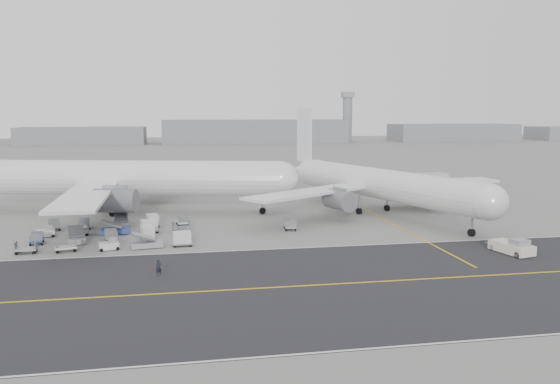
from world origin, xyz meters
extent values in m
plane|color=gray|center=(0.00, 0.00, 0.00)|extent=(700.00, 700.00, 0.00)
cube|color=#29292B|center=(5.00, -18.00, 0.01)|extent=(220.00, 32.00, 0.02)
cube|color=gold|center=(5.00, -18.00, 0.03)|extent=(220.00, 0.30, 0.01)
cube|color=silver|center=(5.00, -2.20, 0.03)|extent=(220.00, 0.25, 0.01)
cube|color=silver|center=(5.00, -33.80, 0.03)|extent=(220.00, 0.25, 0.01)
cube|color=gold|center=(30.00, 5.00, 0.02)|extent=(0.30, 40.00, 0.01)
cylinder|color=gray|center=(100.00, 265.00, 14.00)|extent=(6.00, 6.00, 28.00)
cube|color=#9F9FA4|center=(100.00, 265.00, 29.50)|extent=(7.00, 7.00, 3.50)
cylinder|color=white|center=(-12.73, 28.58, 6.37)|extent=(54.27, 18.15, 6.22)
sphere|color=white|center=(13.72, 22.54, 6.37)|extent=(6.09, 6.09, 6.09)
cube|color=white|center=(-17.66, 12.91, 5.60)|extent=(7.20, 29.89, 0.45)
cube|color=white|center=(-10.37, 44.84, 5.60)|extent=(19.36, 29.55, 0.45)
cylinder|color=slate|center=(-13.94, 17.32, 4.04)|extent=(7.31, 5.23, 3.86)
cylinder|color=slate|center=(-8.93, 39.25, 4.04)|extent=(7.31, 5.23, 3.86)
cylinder|color=black|center=(10.49, 23.27, 0.59)|extent=(1.26, 0.75, 1.17)
cylinder|color=black|center=(-15.49, 25.38, 0.59)|extent=(1.26, 0.75, 1.17)
cylinder|color=black|center=(-13.83, 32.66, 0.59)|extent=(1.26, 0.75, 1.17)
cylinder|color=gray|center=(10.49, 23.27, 2.22)|extent=(0.36, 0.36, 3.26)
cylinder|color=white|center=(30.90, 19.42, 5.47)|extent=(20.85, 45.58, 5.34)
sphere|color=white|center=(38.81, -2.47, 5.47)|extent=(5.23, 5.23, 5.23)
cone|color=white|center=(22.60, 42.37, 5.87)|extent=(7.60, 10.17, 4.80)
cube|color=white|center=(22.41, 42.90, 13.24)|extent=(2.21, 4.97, 11.35)
cube|color=white|center=(17.91, 41.58, 6.00)|extent=(8.88, 5.30, 0.25)
cube|color=white|center=(26.71, 44.76, 6.00)|extent=(8.88, 5.30, 0.25)
cube|color=white|center=(17.30, 15.71, 4.80)|extent=(24.37, 18.95, 0.45)
cube|color=white|center=(43.72, 25.26, 4.80)|extent=(25.99, 8.26, 0.45)
cylinder|color=slate|center=(22.21, 15.07, 3.47)|extent=(5.04, 6.46, 3.31)
cylinder|color=slate|center=(40.36, 21.63, 3.47)|extent=(5.04, 6.46, 3.31)
cylinder|color=black|center=(37.85, 0.20, 0.58)|extent=(0.86, 1.26, 1.16)
cylinder|color=black|center=(27.31, 19.93, 0.58)|extent=(0.86, 1.26, 1.16)
cylinder|color=black|center=(33.33, 22.11, 0.58)|extent=(0.86, 1.26, 1.16)
cylinder|color=gray|center=(37.85, 0.20, 1.98)|extent=(0.36, 0.36, 2.80)
cube|color=silver|center=(37.88, -9.60, 0.75)|extent=(3.78, 5.94, 1.24)
cube|color=#9F9FA4|center=(38.15, -10.81, 1.68)|extent=(2.29, 2.15, 0.80)
cylinder|color=gray|center=(37.16, -6.31, 0.44)|extent=(0.64, 2.28, 0.14)
cylinder|color=black|center=(37.22, -11.93, 0.40)|extent=(0.52, 0.86, 0.80)
cylinder|color=black|center=(39.47, -11.43, 0.40)|extent=(0.52, 0.86, 0.80)
cylinder|color=black|center=(36.30, -7.77, 0.40)|extent=(0.52, 0.86, 0.80)
cylinder|color=black|center=(38.55, -7.27, 0.40)|extent=(0.52, 0.86, 0.80)
cylinder|color=gray|center=(46.74, 27.55, 2.11)|extent=(1.69, 1.69, 4.23)
cube|color=#9F9FA4|center=(46.74, 27.55, 0.37)|extent=(3.04, 3.04, 0.74)
cube|color=#A2A2A7|center=(39.40, 26.71, 4.86)|extent=(16.08, 4.74, 2.75)
cube|color=#9F9FA4|center=(31.84, 25.84, 4.86)|extent=(1.64, 3.50, 3.17)
cylinder|color=black|center=(47.77, 28.83, 0.32)|extent=(0.39, 0.67, 0.63)
imported|color=black|center=(-6.13, -11.61, 0.90)|extent=(0.76, 0.61, 1.81)
camera|label=1|loc=(-3.14, -71.29, 17.72)|focal=35.00mm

